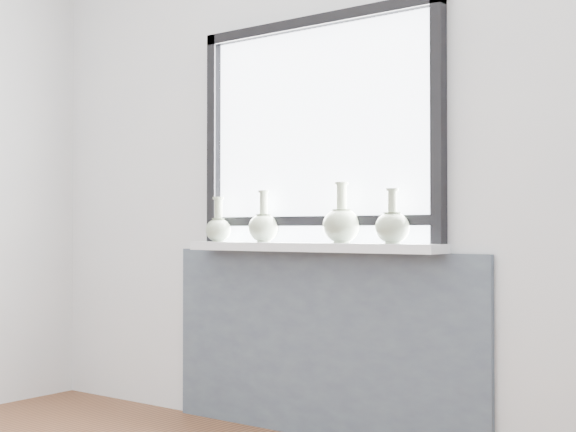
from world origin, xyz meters
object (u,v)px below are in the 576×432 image
Objects in this scene: vase_a at (218,228)px; windowsill at (309,247)px; vase_d at (392,226)px; vase_b at (264,226)px; vase_c at (341,223)px.

windowsill is at bearing 2.33° from vase_a.
windowsill is 5.61× the size of vase_d.
vase_d is at bearing -0.49° from windowsill.
vase_d is (0.71, -0.01, -0.00)m from vase_b.
vase_d is (0.97, 0.02, 0.01)m from vase_a.
windowsill is 5.95× the size of vase_a.
vase_b is 1.05× the size of vase_d.
vase_b is 0.71m from vase_d.
vase_c is at bearing 2.50° from vase_a.
vase_c is (0.17, 0.01, 0.11)m from windowsill.
vase_a is 0.82× the size of vase_c.
windowsill is at bearing 179.51° from vase_d.
vase_c is 1.15× the size of vase_d.
vase_a is 0.89× the size of vase_b.
vase_a is 0.97m from vase_d.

